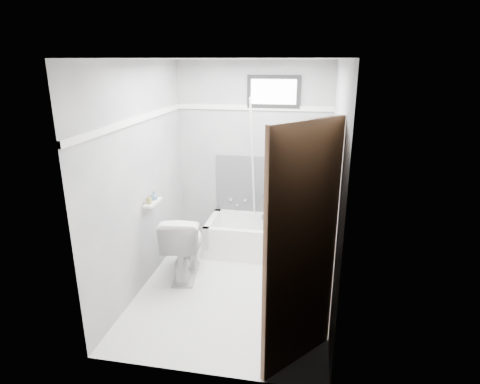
% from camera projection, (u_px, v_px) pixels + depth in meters
% --- Properties ---
extents(floor, '(2.60, 2.60, 0.00)m').
position_uv_depth(floor, '(234.00, 288.00, 4.42)').
color(floor, white).
rests_on(floor, ground).
extents(ceiling, '(2.60, 2.60, 0.00)m').
position_uv_depth(ceiling, '(233.00, 59.00, 3.67)').
color(ceiling, silver).
rests_on(ceiling, floor).
extents(wall_back, '(2.00, 0.02, 2.40)m').
position_uv_depth(wall_back, '(253.00, 155.00, 5.26)').
color(wall_back, slate).
rests_on(wall_back, floor).
extents(wall_front, '(2.00, 0.02, 2.40)m').
position_uv_depth(wall_front, '(198.00, 237.00, 2.83)').
color(wall_front, slate).
rests_on(wall_front, floor).
extents(wall_left, '(0.02, 2.60, 2.40)m').
position_uv_depth(wall_left, '(141.00, 179.00, 4.22)').
color(wall_left, slate).
rests_on(wall_left, floor).
extents(wall_right, '(0.02, 2.60, 2.40)m').
position_uv_depth(wall_right, '(335.00, 189.00, 3.88)').
color(wall_right, slate).
rests_on(wall_right, floor).
extents(bathtub, '(1.50, 0.70, 0.42)m').
position_uv_depth(bathtub, '(266.00, 237.00, 5.19)').
color(bathtub, white).
rests_on(bathtub, floor).
extents(office_chair, '(0.70, 0.70, 0.95)m').
position_uv_depth(office_chair, '(286.00, 209.00, 5.07)').
color(office_chair, slate).
rests_on(office_chair, bathtub).
extents(toilet, '(0.54, 0.83, 0.76)m').
position_uv_depth(toilet, '(184.00, 245.00, 4.58)').
color(toilet, silver).
rests_on(toilet, floor).
extents(door, '(0.78, 0.78, 2.00)m').
position_uv_depth(door, '(337.00, 273.00, 2.75)').
color(door, '#51331E').
rests_on(door, floor).
extents(window, '(0.66, 0.04, 0.40)m').
position_uv_depth(window, '(274.00, 92.00, 4.95)').
color(window, black).
rests_on(window, wall_back).
extents(backerboard, '(1.50, 0.02, 0.78)m').
position_uv_depth(backerboard, '(271.00, 186.00, 5.33)').
color(backerboard, '#4C4C4F').
rests_on(backerboard, wall_back).
extents(trim_back, '(2.00, 0.02, 0.06)m').
position_uv_depth(trim_back, '(254.00, 108.00, 5.06)').
color(trim_back, white).
rests_on(trim_back, wall_back).
extents(trim_left, '(0.02, 2.60, 0.06)m').
position_uv_depth(trim_left, '(137.00, 120.00, 4.03)').
color(trim_left, white).
rests_on(trim_left, wall_left).
extents(pole, '(0.02, 0.56, 1.88)m').
position_uv_depth(pole, '(253.00, 171.00, 5.08)').
color(pole, white).
rests_on(pole, bathtub).
extents(shelf, '(0.10, 0.32, 0.02)m').
position_uv_depth(shelf, '(153.00, 202.00, 4.41)').
color(shelf, white).
rests_on(shelf, wall_left).
extents(soap_bottle_a, '(0.05, 0.05, 0.11)m').
position_uv_depth(soap_bottle_a, '(149.00, 199.00, 4.31)').
color(soap_bottle_a, olive).
rests_on(soap_bottle_a, shelf).
extents(soap_bottle_b, '(0.11, 0.11, 0.10)m').
position_uv_depth(soap_bottle_b, '(154.00, 196.00, 4.45)').
color(soap_bottle_b, slate).
rests_on(soap_bottle_b, shelf).
extents(faucet, '(0.26, 0.10, 0.16)m').
position_uv_depth(faucet, '(238.00, 202.00, 5.47)').
color(faucet, silver).
rests_on(faucet, wall_back).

